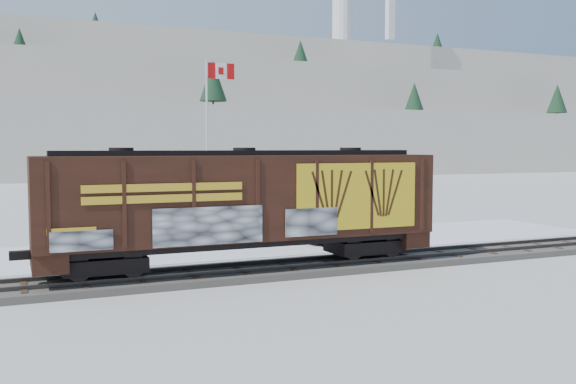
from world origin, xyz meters
name	(u,v)px	position (x,y,z in m)	size (l,w,h in m)	color
ground	(327,268)	(0.00, 0.00, 0.00)	(500.00, 500.00, 0.00)	white
rail_track	(327,265)	(0.00, 0.00, 0.15)	(50.00, 3.40, 0.43)	#59544C
parking_strip	(264,244)	(0.00, 7.50, 0.01)	(40.00, 8.00, 0.03)	white
hillside	(65,109)	(-0.05, 139.79, 14.37)	(360.00, 110.00, 93.00)	white
hopper_railcar	(245,202)	(-3.73, -0.01, 2.98)	(16.04, 3.06, 4.61)	black
flagpole	(209,167)	(-0.74, 15.25, 3.90)	(2.30, 0.90, 10.70)	silver
car_silver	(249,230)	(-0.78, 7.62, 0.80)	(1.81, 4.50, 1.53)	#ADAFB4
car_white	(362,229)	(5.03, 5.79, 0.78)	(1.58, 4.52, 1.49)	white
car_dark	(340,229)	(4.08, 6.53, 0.73)	(1.96, 4.82, 1.40)	black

